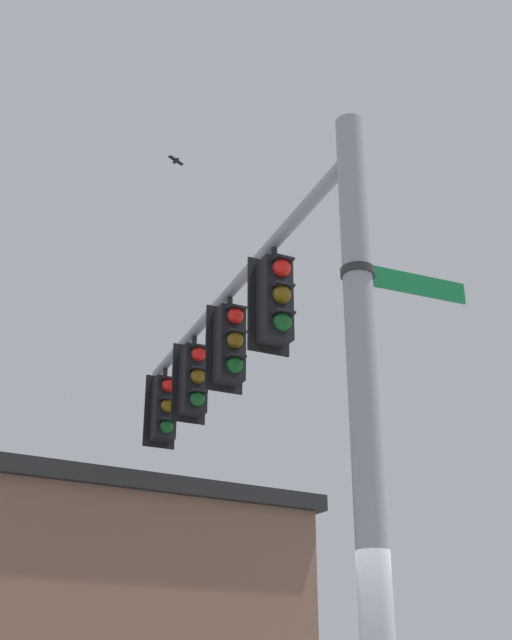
{
  "coord_description": "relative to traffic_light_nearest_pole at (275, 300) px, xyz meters",
  "views": [
    {
      "loc": [
        4.0,
        6.06,
        1.41
      ],
      "look_at": [
        -0.13,
        -2.53,
        5.65
      ],
      "focal_mm": 47.16,
      "sensor_mm": 36.0,
      "label": 1
    }
  ],
  "objects": [
    {
      "name": "bird_flying",
      "position": [
        -0.2,
        -4.37,
        4.76
      ],
      "size": [
        0.31,
        0.22,
        0.11
      ],
      "color": "black"
    },
    {
      "name": "signal_pole",
      "position": [
        0.1,
        1.94,
        -2.23
      ],
      "size": [
        0.29,
        0.29,
        6.89
      ],
      "primitive_type": "cylinder",
      "color": "gray",
      "rests_on": "ground"
    },
    {
      "name": "traffic_light_mid_outer",
      "position": [
        -0.15,
        -2.99,
        0.0
      ],
      "size": [
        0.54,
        0.49,
        1.31
      ],
      "color": "black"
    },
    {
      "name": "traffic_light_mid_inner",
      "position": [
        -0.08,
        -1.5,
        0.0
      ],
      "size": [
        0.54,
        0.49,
        1.31
      ],
      "color": "black"
    },
    {
      "name": "storefront_building",
      "position": [
        1.07,
        -9.29,
        -3.24
      ],
      "size": [
        10.1,
        9.34,
        4.83
      ],
      "color": "brown",
      "rests_on": "ground"
    },
    {
      "name": "traffic_light_arm_end",
      "position": [
        -0.23,
        -4.49,
        0.0
      ],
      "size": [
        0.54,
        0.49,
        1.31
      ],
      "color": "black"
    },
    {
      "name": "traffic_light_nearest_pole",
      "position": [
        0.0,
        0.0,
        0.0
      ],
      "size": [
        0.54,
        0.49,
        1.31
      ],
      "color": "black"
    },
    {
      "name": "street_name_sign",
      "position": [
        -0.22,
        1.95,
        -0.56
      ],
      "size": [
        1.39,
        0.33,
        0.22
      ],
      "color": "#147238"
    },
    {
      "name": "mast_arm",
      "position": [
        -0.08,
        -1.55,
        0.78
      ],
      "size": [
        0.52,
        6.97,
        0.16
      ],
      "primitive_type": "cylinder",
      "rotation": [
        0.0,
        1.57,
        4.66
      ],
      "color": "gray"
    }
  ]
}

